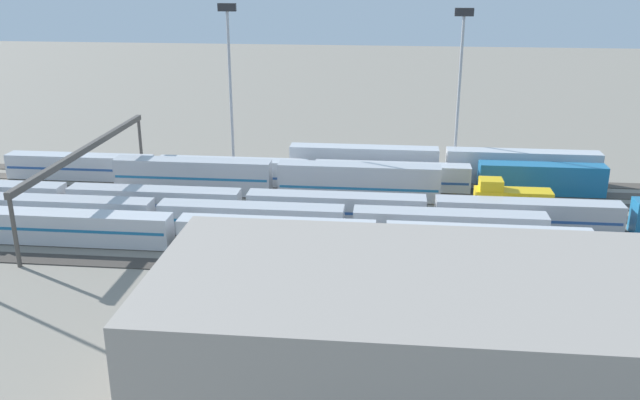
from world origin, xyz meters
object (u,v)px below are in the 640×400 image
train_on_track_6 (175,232)px  light_mast_0 (229,66)px  train_on_track_2 (275,179)px  light_mast_2 (460,70)px  train_on_track_3 (510,201)px  train_on_track_5 (156,216)px  train_on_track_4 (228,204)px  maintenance_shed (460,350)px  signal_gantry (87,154)px  train_on_track_0 (442,164)px  train_on_track_1 (297,173)px

train_on_track_6 → light_mast_0: (0.59, -33.21, 14.81)m
train_on_track_2 → light_mast_2: size_ratio=1.83×
train_on_track_3 → train_on_track_2: bearing=-8.7°
train_on_track_5 → light_mast_0: 32.05m
train_on_track_6 → light_mast_0: size_ratio=3.64×
train_on_track_4 → maintenance_shed: (-26.33, 39.20, 3.80)m
train_on_track_3 → signal_gantry: signal_gantry is taller
train_on_track_6 → train_on_track_0: bearing=-137.7°
train_on_track_4 → light_mast_2: bearing=-142.5°
train_on_track_0 → train_on_track_5: 44.68m
train_on_track_5 → signal_gantry: 15.08m
train_on_track_6 → maintenance_shed: size_ratio=2.18×
train_on_track_2 → train_on_track_4: size_ratio=0.34×
light_mast_0 → signal_gantry: light_mast_0 is taller
train_on_track_0 → light_mast_0: light_mast_0 is taller
train_on_track_5 → light_mast_0: light_mast_0 is taller
train_on_track_5 → maintenance_shed: size_ratio=2.18×
maintenance_shed → signal_gantry: bearing=-42.1°
train_on_track_3 → maintenance_shed: size_ratio=0.23×
train_on_track_1 → train_on_track_2: 5.62m
train_on_track_1 → signal_gantry: signal_gantry is taller
train_on_track_4 → maintenance_shed: bearing=123.9°
train_on_track_6 → signal_gantry: size_ratio=2.39×
train_on_track_2 → train_on_track_4: 11.00m
train_on_track_6 → signal_gantry: (15.76, -12.50, 5.74)m
train_on_track_6 → train_on_track_4: (-4.00, -10.00, 0.06)m
train_on_track_2 → train_on_track_3: 32.90m
train_on_track_0 → train_on_track_4: (29.02, 20.00, -0.57)m
train_on_track_2 → train_on_track_3: same height
train_on_track_1 → train_on_track_4: size_ratio=0.65×
train_on_track_5 → light_mast_2: bearing=-143.6°
train_on_track_2 → light_mast_0: bearing=-55.3°
train_on_track_6 → light_mast_2: light_mast_2 is taller
train_on_track_4 → light_mast_0: 27.88m
light_mast_2 → train_on_track_2: bearing=27.6°
train_on_track_3 → light_mast_0: size_ratio=0.38×
train_on_track_3 → light_mast_0: (41.67, -18.21, 14.65)m
train_on_track_4 → light_mast_0: (4.59, -23.21, 14.75)m
signal_gantry → maintenance_shed: (-46.09, 41.70, -1.88)m
signal_gantry → maintenance_shed: 62.19m
train_on_track_0 → light_mast_2: light_mast_2 is taller
train_on_track_1 → train_on_track_5: train_on_track_1 is taller
train_on_track_0 → train_on_track_6: bearing=42.3°
train_on_track_6 → maintenance_shed: 42.28m
train_on_track_2 → signal_gantry: bearing=17.1°
train_on_track_5 → train_on_track_3: 46.18m
train_on_track_0 → train_on_track_4: size_ratio=0.34×
train_on_track_6 → train_on_track_2: bearing=-113.2°
light_mast_2 → maintenance_shed: size_ratio=0.59×
light_mast_2 → maintenance_shed: light_mast_2 is taller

